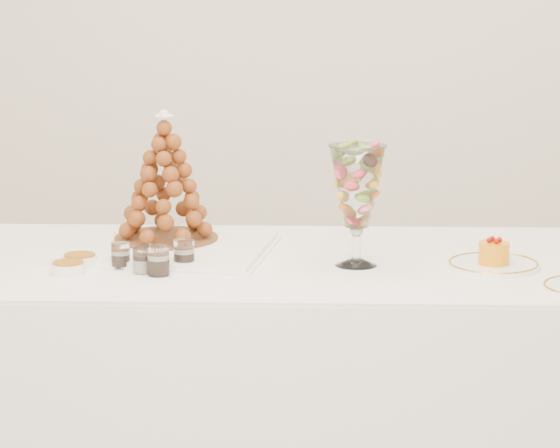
# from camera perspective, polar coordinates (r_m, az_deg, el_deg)

# --- Properties ---
(buffet_table) EXTENTS (2.17, 0.98, 0.81)m
(buffet_table) POSITION_cam_1_polar(r_m,az_deg,el_deg) (3.69, 0.45, -7.66)
(buffet_table) COLOR white
(buffet_table) RESTS_ON ground
(lace_tray) EXTENTS (0.60, 0.47, 0.02)m
(lace_tray) POSITION_cam_1_polar(r_m,az_deg,el_deg) (3.68, -5.03, -1.03)
(lace_tray) COLOR white
(lace_tray) RESTS_ON buffet_table
(macaron_vase) EXTENTS (0.15, 0.15, 0.32)m
(macaron_vase) POSITION_cam_1_polar(r_m,az_deg,el_deg) (3.47, 3.34, 1.56)
(macaron_vase) COLOR white
(macaron_vase) RESTS_ON buffet_table
(cake_plate) EXTENTS (0.24, 0.24, 0.01)m
(cake_plate) POSITION_cam_1_polar(r_m,az_deg,el_deg) (3.54, 9.16, -1.75)
(cake_plate) COLOR white
(cake_plate) RESTS_ON buffet_table
(verrine_a) EXTENTS (0.05, 0.05, 0.07)m
(verrine_a) POSITION_cam_1_polar(r_m,az_deg,el_deg) (3.50, -6.88, -1.35)
(verrine_a) COLOR white
(verrine_a) RESTS_ON buffet_table
(verrine_b) EXTENTS (0.05, 0.05, 0.07)m
(verrine_b) POSITION_cam_1_polar(r_m,az_deg,el_deg) (3.47, -5.66, -1.47)
(verrine_b) COLOR white
(verrine_b) RESTS_ON buffet_table
(verrine_c) EXTENTS (0.07, 0.07, 0.07)m
(verrine_c) POSITION_cam_1_polar(r_m,az_deg,el_deg) (3.49, -4.15, -1.29)
(verrine_c) COLOR white
(verrine_c) RESTS_ON buffet_table
(verrine_d) EXTENTS (0.06, 0.06, 0.07)m
(verrine_d) POSITION_cam_1_polar(r_m,az_deg,el_deg) (3.45, -5.95, -1.57)
(verrine_d) COLOR white
(verrine_d) RESTS_ON buffet_table
(verrine_e) EXTENTS (0.06, 0.06, 0.08)m
(verrine_e) POSITION_cam_1_polar(r_m,az_deg,el_deg) (3.42, -5.26, -1.58)
(verrine_e) COLOR white
(verrine_e) RESTS_ON buffet_table
(ramekin_back) EXTENTS (0.09, 0.09, 0.03)m
(ramekin_back) POSITION_cam_1_polar(r_m,az_deg,el_deg) (3.54, -8.61, -1.57)
(ramekin_back) COLOR white
(ramekin_back) RESTS_ON buffet_table
(ramekin_front) EXTENTS (0.09, 0.09, 0.03)m
(ramekin_front) POSITION_cam_1_polar(r_m,az_deg,el_deg) (3.47, -9.09, -1.89)
(ramekin_front) COLOR white
(ramekin_front) RESTS_ON buffet_table
(croquembouche) EXTENTS (0.29, 0.29, 0.36)m
(croquembouche) POSITION_cam_1_polar(r_m,az_deg,el_deg) (3.71, -4.97, 2.03)
(croquembouche) COLOR brown
(croquembouche) RESTS_ON lace_tray
(mousse_cake) EXTENTS (0.08, 0.08, 0.07)m
(mousse_cake) POSITION_cam_1_polar(r_m,az_deg,el_deg) (3.52, 9.19, -1.23)
(mousse_cake) COLOR orange
(mousse_cake) RESTS_ON cake_plate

